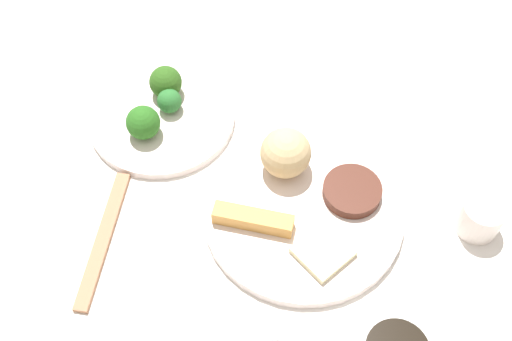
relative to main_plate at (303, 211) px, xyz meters
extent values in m
cube|color=white|center=(-0.02, 0.00, -0.02)|extent=(2.20, 2.20, 0.02)
cylinder|color=white|center=(0.00, 0.00, 0.00)|extent=(0.29, 0.29, 0.02)
sphere|color=#D1B47F|center=(0.04, 0.06, 0.05)|extent=(0.07, 0.07, 0.07)
cube|color=gold|center=(-0.06, 0.04, 0.02)|extent=(0.07, 0.11, 0.02)
cube|color=beige|center=(-0.04, -0.06, 0.01)|extent=(0.08, 0.08, 0.01)
cylinder|color=#4D2418|center=(0.06, -0.04, 0.02)|extent=(0.09, 0.09, 0.02)
cylinder|color=white|center=(0.01, 0.28, 0.00)|extent=(0.23, 0.23, 0.01)
sphere|color=#2D5C1B|center=(0.04, 0.30, 0.03)|extent=(0.05, 0.05, 0.05)
sphere|color=#2B6F30|center=(0.02, 0.27, 0.03)|extent=(0.04, 0.04, 0.04)
sphere|color=#29671E|center=(-0.04, 0.27, 0.03)|extent=(0.05, 0.05, 0.05)
cylinder|color=white|center=(0.13, -0.21, 0.02)|extent=(0.06, 0.06, 0.06)
cube|color=#AB7451|center=(-0.21, 0.20, 0.00)|extent=(0.20, 0.12, 0.01)
camera|label=1|loc=(-0.42, -0.24, 0.83)|focal=47.01mm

